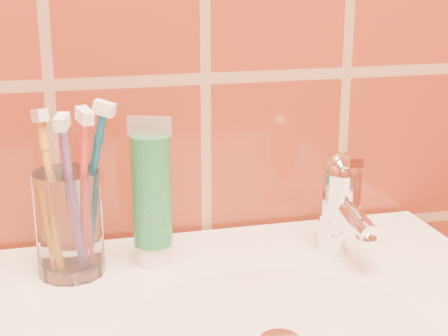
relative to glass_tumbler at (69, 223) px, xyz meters
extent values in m
cylinder|color=white|center=(0.00, 0.00, 0.00)|extent=(0.09, 0.09, 0.12)
cylinder|color=white|center=(0.09, 0.00, -0.05)|extent=(0.04, 0.04, 0.02)
cylinder|color=#186633|center=(0.09, 0.00, 0.03)|extent=(0.04, 0.04, 0.12)
cube|color=beige|center=(0.09, 0.00, 0.10)|extent=(0.05, 0.01, 0.02)
cylinder|color=white|center=(0.31, -0.01, -0.01)|extent=(0.05, 0.05, 0.09)
sphere|color=white|center=(0.31, -0.01, 0.04)|extent=(0.05, 0.05, 0.05)
cylinder|color=white|center=(0.31, -0.05, 0.00)|extent=(0.02, 0.09, 0.03)
cube|color=white|center=(0.31, -0.02, 0.06)|extent=(0.02, 0.06, 0.01)
camera|label=1|loc=(-0.01, -0.71, 0.27)|focal=55.00mm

